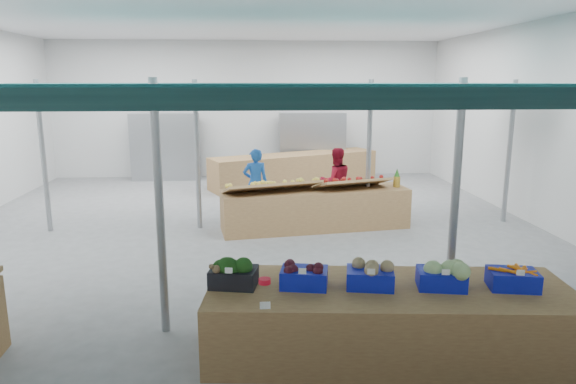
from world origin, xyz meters
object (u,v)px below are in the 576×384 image
vendor_left (255,183)px  vendor_right (336,182)px  fruit_counter (315,209)px  veg_counter (388,320)px

vendor_left → vendor_right: bearing=171.8°
fruit_counter → veg_counter: bearing=-96.2°
veg_counter → vendor_left: vendor_left is taller
veg_counter → vendor_left: (-1.37, 6.06, 0.38)m
fruit_counter → vendor_left: size_ratio=2.50×
veg_counter → vendor_right: vendor_right is taller
fruit_counter → vendor_right: 1.30m
vendor_right → vendor_left: bearing=-8.2°
vendor_left → vendor_right: size_ratio=1.00×
veg_counter → vendor_left: size_ratio=2.59×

